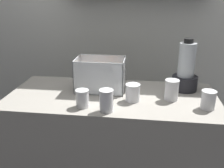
# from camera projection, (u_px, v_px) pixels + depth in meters

# --- Properties ---
(counter) EXTENTS (1.40, 0.64, 0.90)m
(counter) POSITION_uv_depth(u_px,v_px,m) (112.00, 152.00, 1.89)
(counter) COLOR #9E998E
(counter) RESTS_ON ground_plane
(back_wall_unit) EXTENTS (2.60, 0.24, 2.50)m
(back_wall_unit) POSITION_uv_depth(u_px,v_px,m) (123.00, 25.00, 2.32)
(back_wall_unit) COLOR silver
(back_wall_unit) RESTS_ON ground_plane
(carrot_display_bin) EXTENTS (0.34, 0.22, 0.23)m
(carrot_display_bin) POSITION_uv_depth(u_px,v_px,m) (100.00, 80.00, 1.81)
(carrot_display_bin) COLOR white
(carrot_display_bin) RESTS_ON counter
(blender_pitcher) EXTENTS (0.18, 0.18, 0.36)m
(blender_pitcher) POSITION_uv_depth(u_px,v_px,m) (186.00, 71.00, 1.79)
(blender_pitcher) COLOR black
(blender_pitcher) RESTS_ON counter
(juice_cup_beet_far_left) EXTENTS (0.08, 0.08, 0.11)m
(juice_cup_beet_far_left) POSITION_uv_depth(u_px,v_px,m) (82.00, 99.00, 1.55)
(juice_cup_beet_far_left) COLOR white
(juice_cup_beet_far_left) RESTS_ON counter
(juice_cup_beet_left) EXTENTS (0.08, 0.08, 0.13)m
(juice_cup_beet_left) POSITION_uv_depth(u_px,v_px,m) (107.00, 102.00, 1.49)
(juice_cup_beet_left) COLOR white
(juice_cup_beet_left) RESTS_ON counter
(juice_cup_pomegranate_middle) EXTENTS (0.09, 0.09, 0.11)m
(juice_cup_pomegranate_middle) POSITION_uv_depth(u_px,v_px,m) (133.00, 94.00, 1.64)
(juice_cup_pomegranate_middle) COLOR white
(juice_cup_pomegranate_middle) RESTS_ON counter
(juice_cup_beet_right) EXTENTS (0.09, 0.09, 0.13)m
(juice_cup_beet_right) POSITION_uv_depth(u_px,v_px,m) (172.00, 91.00, 1.65)
(juice_cup_beet_right) COLOR white
(juice_cup_beet_right) RESTS_ON counter
(juice_cup_mango_far_right) EXTENTS (0.09, 0.09, 0.11)m
(juice_cup_mango_far_right) POSITION_uv_depth(u_px,v_px,m) (208.00, 101.00, 1.53)
(juice_cup_mango_far_right) COLOR white
(juice_cup_mango_far_right) RESTS_ON counter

